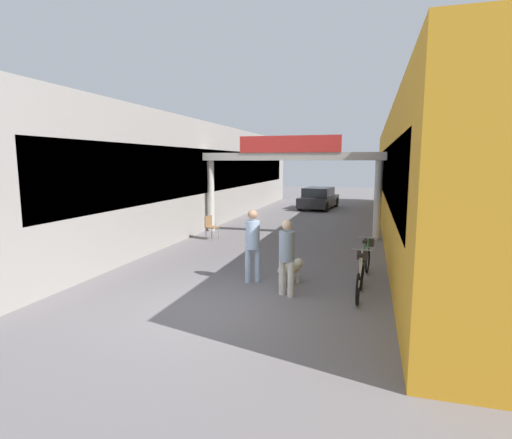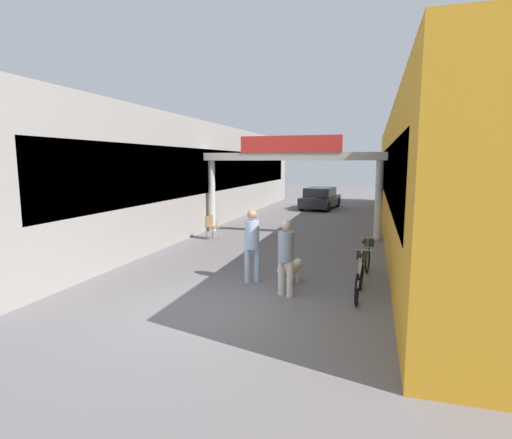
{
  "view_description": "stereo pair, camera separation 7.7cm",
  "coord_description": "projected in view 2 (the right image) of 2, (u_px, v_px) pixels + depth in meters",
  "views": [
    {
      "loc": [
        3.06,
        -6.98,
        2.91
      ],
      "look_at": [
        0.0,
        3.7,
        1.3
      ],
      "focal_mm": 28.0,
      "sensor_mm": 36.0,
      "label": 1
    },
    {
      "loc": [
        3.13,
        -6.96,
        2.91
      ],
      "look_at": [
        0.0,
        3.7,
        1.3
      ],
      "focal_mm": 28.0,
      "sensor_mm": 36.0,
      "label": 2
    }
  ],
  "objects": [
    {
      "name": "pedestrian_companion",
      "position": [
        252.0,
        241.0,
        9.6
      ],
      "size": [
        0.47,
        0.47,
        1.78
      ],
      "color": "#A5BFE0",
      "rests_on": "ground_plane"
    },
    {
      "name": "arcade_sign_gateway",
      "position": [
        291.0,
        166.0,
        15.58
      ],
      "size": [
        7.4,
        0.47,
        3.91
      ],
      "color": "beige",
      "rests_on": "ground_plane"
    },
    {
      "name": "bicycle_silver_nearest",
      "position": [
        360.0,
        276.0,
        8.68
      ],
      "size": [
        0.46,
        1.69,
        0.98
      ],
      "color": "black",
      "rests_on": "ground_plane"
    },
    {
      "name": "bicycle_green_second",
      "position": [
        365.0,
        260.0,
        10.12
      ],
      "size": [
        0.46,
        1.68,
        0.98
      ],
      "color": "black",
      "rests_on": "ground_plane"
    },
    {
      "name": "dog_on_leash",
      "position": [
        291.0,
        269.0,
        9.59
      ],
      "size": [
        0.68,
        0.8,
        0.58
      ],
      "color": "beige",
      "rests_on": "ground_plane"
    },
    {
      "name": "pedestrian_with_dog",
      "position": [
        286.0,
        253.0,
        8.62
      ],
      "size": [
        0.46,
        0.46,
        1.68
      ],
      "color": "silver",
      "rests_on": "ground_plane"
    },
    {
      "name": "bollard_post_metal",
      "position": [
        286.0,
        259.0,
        10.04
      ],
      "size": [
        0.1,
        0.1,
        0.97
      ],
      "color": "gray",
      "rests_on": "ground_plane"
    },
    {
      "name": "parked_car_black",
      "position": [
        320.0,
        198.0,
        24.83
      ],
      "size": [
        2.2,
        4.18,
        1.33
      ],
      "color": "black",
      "rests_on": "ground_plane"
    },
    {
      "name": "cafe_chair_wood_nearer",
      "position": [
        211.0,
        225.0,
        15.06
      ],
      "size": [
        0.5,
        0.5,
        0.89
      ],
      "color": "gray",
      "rests_on": "ground_plane"
    },
    {
      "name": "storefront_left",
      "position": [
        198.0,
        175.0,
        19.43
      ],
      "size": [
        3.0,
        26.0,
        4.58
      ],
      "color": "#9E9993",
      "rests_on": "ground_plane"
    },
    {
      "name": "storefront_right",
      "position": [
        423.0,
        177.0,
        16.59
      ],
      "size": [
        3.0,
        26.0,
        4.58
      ],
      "color": "gold",
      "rests_on": "ground_plane"
    },
    {
      "name": "ground_plane",
      "position": [
        203.0,
        310.0,
        7.9
      ],
      "size": [
        80.0,
        80.0,
        0.0
      ],
      "primitive_type": "plane",
      "color": "slate"
    }
  ]
}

